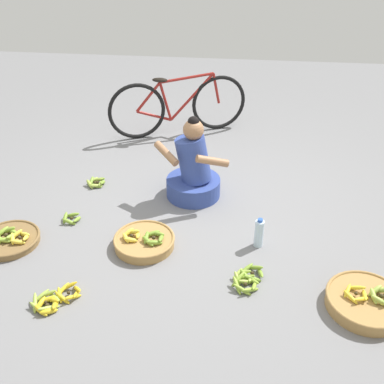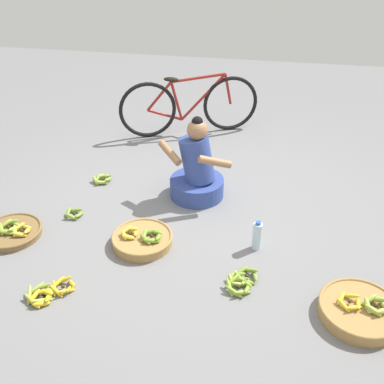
{
  "view_description": "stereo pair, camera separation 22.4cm",
  "coord_description": "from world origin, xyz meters",
  "px_view_note": "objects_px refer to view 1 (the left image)",
  "views": [
    {
      "loc": [
        0.37,
        -3.42,
        2.4
      ],
      "look_at": [
        0.0,
        -0.2,
        0.35
      ],
      "focal_mm": 42.54,
      "sensor_mm": 36.0,
      "label": 1
    },
    {
      "loc": [
        0.6,
        -3.39,
        2.4
      ],
      "look_at": [
        0.0,
        -0.2,
        0.35
      ],
      "focal_mm": 42.54,
      "sensor_mm": 36.0,
      "label": 2
    }
  ],
  "objects_px": {
    "loose_bananas_near_vendor": "(71,218)",
    "water_bottle": "(259,233)",
    "bicycle_leaning": "(178,106)",
    "loose_bananas_front_center": "(247,278)",
    "banana_basket_front_left": "(144,241)",
    "banana_basket_mid_right": "(9,239)",
    "loose_bananas_mid_left": "(96,182)",
    "loose_bananas_back_right": "(53,300)",
    "vendor_woman_front": "(193,172)",
    "banana_basket_front_right": "(366,301)"
  },
  "relations": [
    {
      "from": "loose_bananas_near_vendor",
      "to": "water_bottle",
      "type": "relative_size",
      "value": 0.6
    },
    {
      "from": "bicycle_leaning",
      "to": "loose_bananas_front_center",
      "type": "height_order",
      "value": "bicycle_leaning"
    },
    {
      "from": "bicycle_leaning",
      "to": "water_bottle",
      "type": "height_order",
      "value": "bicycle_leaning"
    },
    {
      "from": "bicycle_leaning",
      "to": "banana_basket_front_left",
      "type": "relative_size",
      "value": 3.13
    },
    {
      "from": "banana_basket_mid_right",
      "to": "water_bottle",
      "type": "bearing_deg",
      "value": 5.82
    },
    {
      "from": "banana_basket_mid_right",
      "to": "banana_basket_front_left",
      "type": "distance_m",
      "value": 1.13
    },
    {
      "from": "banana_basket_front_left",
      "to": "bicycle_leaning",
      "type": "bearing_deg",
      "value": 90.65
    },
    {
      "from": "loose_bananas_mid_left",
      "to": "loose_bananas_back_right",
      "type": "xyz_separation_m",
      "value": [
        0.17,
        -1.61,
        0.0
      ]
    },
    {
      "from": "vendor_woman_front",
      "to": "loose_bananas_mid_left",
      "type": "xyz_separation_m",
      "value": [
        -1.0,
        0.08,
        -0.24
      ]
    },
    {
      "from": "banana_basket_front_right",
      "to": "loose_bananas_mid_left",
      "type": "height_order",
      "value": "banana_basket_front_right"
    },
    {
      "from": "banana_basket_front_right",
      "to": "loose_bananas_back_right",
      "type": "bearing_deg",
      "value": -174.39
    },
    {
      "from": "vendor_woman_front",
      "to": "bicycle_leaning",
      "type": "height_order",
      "value": "vendor_woman_front"
    },
    {
      "from": "banana_basket_front_right",
      "to": "banana_basket_mid_right",
      "type": "relative_size",
      "value": 1.11
    },
    {
      "from": "loose_bananas_front_center",
      "to": "banana_basket_front_right",
      "type": "bearing_deg",
      "value": -11.22
    },
    {
      "from": "banana_basket_front_left",
      "to": "water_bottle",
      "type": "relative_size",
      "value": 1.9
    },
    {
      "from": "vendor_woman_front",
      "to": "banana_basket_front_left",
      "type": "relative_size",
      "value": 1.62
    },
    {
      "from": "bicycle_leaning",
      "to": "loose_bananas_front_center",
      "type": "relative_size",
      "value": 4.62
    },
    {
      "from": "banana_basket_mid_right",
      "to": "loose_bananas_front_center",
      "type": "relative_size",
      "value": 1.47
    },
    {
      "from": "bicycle_leaning",
      "to": "banana_basket_front_left",
      "type": "bearing_deg",
      "value": -89.35
    },
    {
      "from": "banana_basket_mid_right",
      "to": "loose_bananas_near_vendor",
      "type": "xyz_separation_m",
      "value": [
        0.4,
        0.37,
        -0.01
      ]
    },
    {
      "from": "banana_basket_front_right",
      "to": "loose_bananas_near_vendor",
      "type": "xyz_separation_m",
      "value": [
        -2.41,
        0.76,
        -0.03
      ]
    },
    {
      "from": "bicycle_leaning",
      "to": "banana_basket_mid_right",
      "type": "height_order",
      "value": "bicycle_leaning"
    },
    {
      "from": "loose_bananas_near_vendor",
      "to": "water_bottle",
      "type": "xyz_separation_m",
      "value": [
        1.66,
        -0.15,
        0.1
      ]
    },
    {
      "from": "bicycle_leaning",
      "to": "banana_basket_front_right",
      "type": "relative_size",
      "value": 2.84
    },
    {
      "from": "banana_basket_front_right",
      "to": "banana_basket_front_left",
      "type": "height_order",
      "value": "banana_basket_front_right"
    },
    {
      "from": "loose_bananas_near_vendor",
      "to": "loose_bananas_mid_left",
      "type": "bearing_deg",
      "value": 86.16
    },
    {
      "from": "bicycle_leaning",
      "to": "loose_bananas_back_right",
      "type": "relative_size",
      "value": 4.52
    },
    {
      "from": "loose_bananas_front_center",
      "to": "loose_bananas_mid_left",
      "type": "bearing_deg",
      "value": 141.32
    },
    {
      "from": "vendor_woman_front",
      "to": "loose_bananas_front_center",
      "type": "bearing_deg",
      "value": -64.91
    },
    {
      "from": "loose_bananas_mid_left",
      "to": "loose_bananas_front_center",
      "type": "height_order",
      "value": "loose_bananas_front_center"
    },
    {
      "from": "loose_bananas_near_vendor",
      "to": "banana_basket_mid_right",
      "type": "bearing_deg",
      "value": -137.87
    },
    {
      "from": "loose_bananas_front_center",
      "to": "bicycle_leaning",
      "type": "bearing_deg",
      "value": 108.98
    },
    {
      "from": "vendor_woman_front",
      "to": "banana_basket_front_right",
      "type": "xyz_separation_m",
      "value": [
        1.37,
        -1.32,
        -0.21
      ]
    },
    {
      "from": "loose_bananas_back_right",
      "to": "water_bottle",
      "type": "relative_size",
      "value": 1.32
    },
    {
      "from": "banana_basket_front_right",
      "to": "vendor_woman_front",
      "type": "bearing_deg",
      "value": 136.09
    },
    {
      "from": "bicycle_leaning",
      "to": "loose_bananas_back_right",
      "type": "xyz_separation_m",
      "value": [
        -0.49,
        -2.93,
        -0.33
      ]
    },
    {
      "from": "banana_basket_front_left",
      "to": "loose_bananas_near_vendor",
      "type": "relative_size",
      "value": 3.19
    },
    {
      "from": "bicycle_leaning",
      "to": "loose_bananas_mid_left",
      "type": "relative_size",
      "value": 7.93
    },
    {
      "from": "loose_bananas_mid_left",
      "to": "loose_bananas_near_vendor",
      "type": "xyz_separation_m",
      "value": [
        -0.04,
        -0.63,
        -0.0
      ]
    },
    {
      "from": "banana_basket_mid_right",
      "to": "loose_bananas_back_right",
      "type": "distance_m",
      "value": 0.87
    },
    {
      "from": "loose_bananas_mid_left",
      "to": "loose_bananas_front_center",
      "type": "relative_size",
      "value": 0.58
    },
    {
      "from": "vendor_woman_front",
      "to": "bicycle_leaning",
      "type": "relative_size",
      "value": 0.52
    },
    {
      "from": "vendor_woman_front",
      "to": "loose_bananas_near_vendor",
      "type": "distance_m",
      "value": 1.2
    },
    {
      "from": "banana_basket_front_left",
      "to": "loose_bananas_back_right",
      "type": "relative_size",
      "value": 1.44
    },
    {
      "from": "banana_basket_mid_right",
      "to": "banana_basket_front_left",
      "type": "height_order",
      "value": "banana_basket_front_left"
    },
    {
      "from": "banana_basket_front_right",
      "to": "banana_basket_mid_right",
      "type": "bearing_deg",
      "value": 171.95
    },
    {
      "from": "loose_bananas_mid_left",
      "to": "banana_basket_front_left",
      "type": "bearing_deg",
      "value": -52.93
    },
    {
      "from": "banana_basket_front_left",
      "to": "loose_bananas_near_vendor",
      "type": "height_order",
      "value": "banana_basket_front_left"
    },
    {
      "from": "banana_basket_mid_right",
      "to": "loose_bananas_mid_left",
      "type": "relative_size",
      "value": 2.53
    },
    {
      "from": "banana_basket_front_left",
      "to": "banana_basket_mid_right",
      "type": "bearing_deg",
      "value": -175.36
    }
  ]
}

